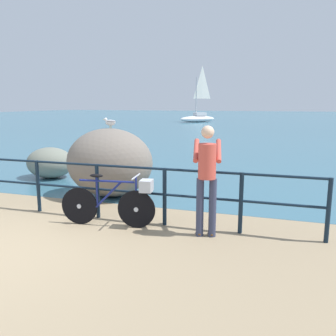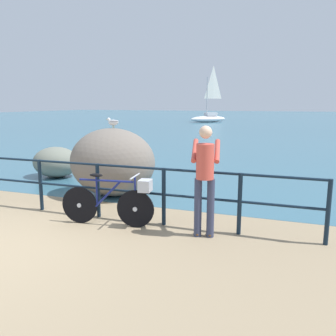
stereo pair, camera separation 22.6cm
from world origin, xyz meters
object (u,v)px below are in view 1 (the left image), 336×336
(bicycle, at_px, (116,201))
(person_at_railing, at_px, (207,176))
(breakwater_boulder_left, at_px, (50,163))
(breakwater_boulder_main, at_px, (110,162))
(sailboat, at_px, (198,116))
(seagull, at_px, (110,122))

(bicycle, relative_size, person_at_railing, 0.95)
(bicycle, bearing_deg, breakwater_boulder_left, 132.27)
(breakwater_boulder_main, bearing_deg, person_at_railing, -34.30)
(bicycle, relative_size, breakwater_boulder_main, 0.84)
(bicycle, bearing_deg, person_at_railing, -4.99)
(sailboat, bearing_deg, breakwater_boulder_main, 54.30)
(breakwater_boulder_main, distance_m, seagull, 0.92)
(sailboat, bearing_deg, seagull, 54.34)
(seagull, bearing_deg, person_at_railing, 150.54)
(breakwater_boulder_main, xyz_separation_m, sailboat, (-5.21, 31.69, -0.07))
(breakwater_boulder_main, height_order, sailboat, sailboat)
(bicycle, distance_m, seagull, 2.49)
(bicycle, distance_m, sailboat, 34.11)
(person_at_railing, distance_m, sailboat, 34.38)
(person_at_railing, height_order, sailboat, sailboat)
(person_at_railing, relative_size, breakwater_boulder_main, 0.88)
(person_at_railing, height_order, seagull, seagull)
(person_at_railing, relative_size, seagull, 5.23)
(seagull, distance_m, sailboat, 32.07)
(breakwater_boulder_main, relative_size, breakwater_boulder_left, 1.49)
(bicycle, bearing_deg, breakwater_boulder_main, 112.64)
(breakwater_boulder_left, height_order, sailboat, sailboat)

